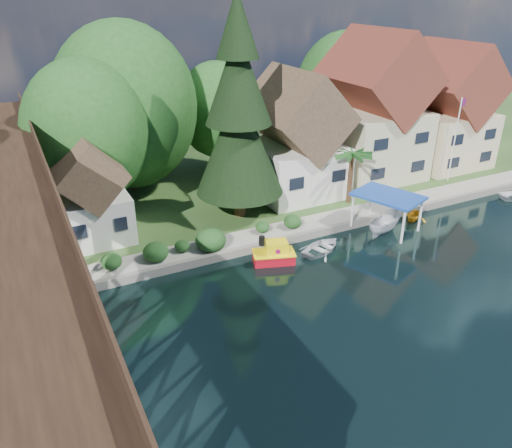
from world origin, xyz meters
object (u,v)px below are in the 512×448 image
(shed, at_px, (91,197))
(boat_white_a, at_px, (322,246))
(palm_tree, at_px, (352,156))
(tugboat, at_px, (274,254))
(house_center, at_px, (373,116))
(house_left, at_px, (294,142))
(house_right, at_px, (445,114))
(boat_canopy, at_px, (386,216))
(trestle_bridge, at_px, (22,248))
(boat_yellow, at_px, (414,213))
(flagpole, at_px, (457,131))
(conifer, at_px, (239,116))

(shed, relative_size, boat_white_a, 2.18)
(palm_tree, xyz_separation_m, tugboat, (-10.42, -5.51, -4.08))
(house_center, xyz_separation_m, boat_white_a, (-12.48, -10.60, -6.04))
(tugboat, bearing_deg, house_left, 53.35)
(shed, bearing_deg, house_right, 2.39)
(boat_canopy, bearing_deg, palm_tree, 86.01)
(house_center, xyz_separation_m, shed, (-27.00, -2.00, -2.59))
(palm_tree, distance_m, boat_white_a, 9.65)
(trestle_bridge, bearing_deg, house_left, 25.21)
(house_right, height_order, shed, house_right)
(tugboat, bearing_deg, palm_tree, 27.85)
(boat_yellow, bearing_deg, house_center, -39.96)
(flagpole, bearing_deg, shed, 174.96)
(house_right, distance_m, tugboat, 27.76)
(shed, relative_size, flagpole, 0.98)
(shed, distance_m, boat_yellow, 25.72)
(house_right, bearing_deg, boat_yellow, -142.05)
(house_left, bearing_deg, tugboat, -126.65)
(house_right, relative_size, tugboat, 3.77)
(trestle_bridge, relative_size, tugboat, 13.38)
(boat_white_a, distance_m, boat_canopy, 6.22)
(conifer, height_order, flagpole, conifer)
(trestle_bridge, height_order, house_right, house_right)
(boat_canopy, bearing_deg, house_center, 58.18)
(shed, height_order, tugboat, shed)
(tugboat, bearing_deg, flagpole, 13.84)
(house_right, height_order, conifer, conifer)
(house_right, bearing_deg, tugboat, -158.61)
(trestle_bridge, xyz_separation_m, palm_tree, (26.02, 6.39, -0.63))
(house_right, height_order, palm_tree, house_right)
(palm_tree, distance_m, boat_yellow, 7.02)
(boat_white_a, bearing_deg, flagpole, -91.98)
(house_left, bearing_deg, palm_tree, -55.78)
(tugboat, bearing_deg, conifer, 83.91)
(house_center, height_order, boat_yellow, house_center)
(shed, xyz_separation_m, conifer, (11.38, -1.11, 4.95))
(boat_yellow, bearing_deg, conifer, 38.98)
(house_left, relative_size, flagpole, 1.37)
(shed, xyz_separation_m, palm_tree, (21.02, -2.94, 0.89))
(palm_tree, xyz_separation_m, flagpole, (12.03, 0.02, 0.70))
(house_center, relative_size, boat_canopy, 2.37)
(house_center, distance_m, boat_yellow, 11.49)
(house_right, bearing_deg, flagpole, -123.71)
(trestle_bridge, distance_m, house_right, 42.41)
(house_right, height_order, boat_canopy, house_right)
(house_center, relative_size, palm_tree, 2.87)
(palm_tree, relative_size, boat_white_a, 1.34)
(house_right, xyz_separation_m, shed, (-36.00, -1.50, -1.95))
(trestle_bridge, bearing_deg, boat_white_a, 2.13)
(boat_canopy, bearing_deg, house_left, 105.23)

